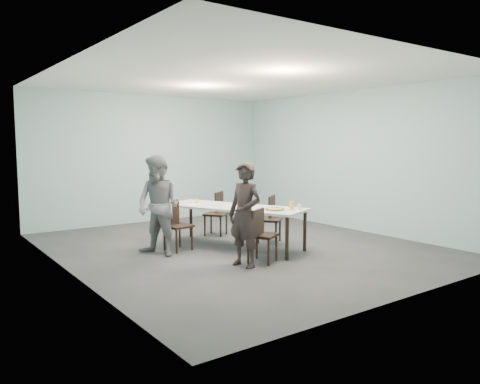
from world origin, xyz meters
TOP-DOWN VIEW (x-y plane):
  - ground at (0.00, 0.00)m, footprint 7.00×7.00m
  - room_shell at (0.00, 0.00)m, footprint 6.02×7.02m
  - table at (-0.12, -0.01)m, footprint 1.87×2.74m
  - chair_near_left at (-0.43, -1.18)m, footprint 0.65×0.57m
  - chair_far_left at (-1.12, 0.36)m, footprint 0.64×0.49m
  - chair_near_right at (0.75, 0.01)m, footprint 0.63×0.59m
  - chair_far_right at (0.30, 1.18)m, footprint 0.63×0.59m
  - diner_near at (-0.73, -1.17)m, footprint 0.51×0.66m
  - diner_far at (-1.47, 0.23)m, footprint 0.92×1.01m
  - pizza at (0.13, -0.85)m, footprint 0.34×0.34m
  - side_plate at (0.32, -0.53)m, footprint 0.18×0.18m
  - beer_glass at (0.41, -0.96)m, footprint 0.08×0.08m
  - water_tumbler at (0.56, -1.00)m, footprint 0.08×0.08m
  - tealight at (-0.04, -0.03)m, footprint 0.06×0.06m
  - amber_tumbler at (-0.46, 0.70)m, footprint 0.07×0.07m
  - menu at (-0.62, 0.58)m, footprint 0.36×0.32m

SIDE VIEW (x-z plane):
  - ground at x=0.00m, z-range 0.00..0.00m
  - chair_near_left at x=-0.43m, z-range 0.07..0.94m
  - chair_far_left at x=-1.12m, z-range 0.07..0.94m
  - chair_near_right at x=0.75m, z-range 0.07..0.94m
  - chair_far_right at x=0.30m, z-range 0.07..0.94m
  - table at x=-0.12m, z-range 0.32..1.07m
  - menu at x=-0.62m, z-range 0.75..0.76m
  - side_plate at x=0.32m, z-range 0.75..0.76m
  - pizza at x=0.13m, z-range 0.75..0.79m
  - tealight at x=-0.04m, z-range 0.75..0.79m
  - amber_tumbler at x=-0.46m, z-range 0.75..0.83m
  - water_tumbler at x=0.56m, z-range 0.75..0.84m
  - diner_near at x=-0.73m, z-range 0.00..1.59m
  - beer_glass at x=0.41m, z-range 0.75..0.90m
  - diner_far at x=-1.47m, z-range 0.00..1.68m
  - room_shell at x=0.00m, z-range 0.52..3.53m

